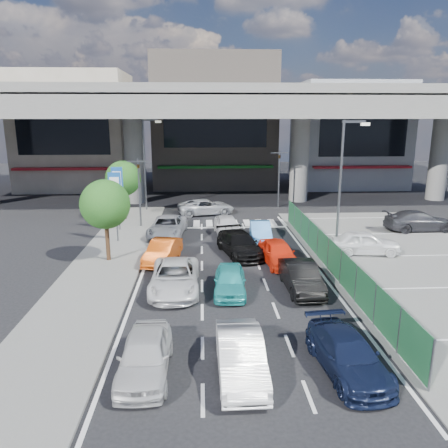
{
  "coord_description": "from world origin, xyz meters",
  "views": [
    {
      "loc": [
        -1.55,
        -20.38,
        8.23
      ],
      "look_at": [
        -0.33,
        3.48,
        2.3
      ],
      "focal_mm": 35.0,
      "sensor_mm": 36.0,
      "label": 1
    }
  ],
  "objects": [
    {
      "name": "traffic_cone",
      "position": [
        6.93,
        6.29,
        0.37
      ],
      "size": [
        0.36,
        0.36,
        0.62
      ],
      "primitive_type": "cone",
      "rotation": [
        0.0,
        0.0,
        -0.13
      ],
      "color": "#D3450B",
      "rests_on": "parking_lot"
    },
    {
      "name": "sedan_black_mid",
      "position": [
        0.7,
        4.91,
        0.68
      ],
      "size": [
        3.02,
        5.04,
        1.37
      ],
      "primitive_type": "imported",
      "rotation": [
        0.0,
        0.0,
        0.25
      ],
      "color": "black",
      "rests_on": "ground"
    },
    {
      "name": "taxi_orange_left",
      "position": [
        -3.85,
        3.76,
        0.65
      ],
      "size": [
        2.17,
        4.16,
        1.31
      ],
      "primitive_type": "imported",
      "rotation": [
        0.0,
        0.0,
        -0.21
      ],
      "color": "#C4490F",
      "rests_on": "ground"
    },
    {
      "name": "hatch_white_back_mid",
      "position": [
        -0.36,
        -7.75,
        0.69
      ],
      "size": [
        1.5,
        4.2,
        1.38
      ],
      "primitive_type": "imported",
      "rotation": [
        0.0,
        0.0,
        0.01
      ],
      "color": "white",
      "rests_on": "ground"
    },
    {
      "name": "sedan_white_front_mid",
      "position": [
        0.2,
        9.54,
        0.69
      ],
      "size": [
        1.99,
        4.18,
        1.38
      ],
      "primitive_type": "imported",
      "rotation": [
        0.0,
        0.0,
        0.09
      ],
      "color": "silver",
      "rests_on": "ground"
    },
    {
      "name": "parked_sedan_dgrey",
      "position": [
        14.27,
        9.79,
        0.79
      ],
      "size": [
        5.07,
        2.2,
        1.45
      ],
      "primitive_type": "imported",
      "rotation": [
        0.0,
        0.0,
        1.6
      ],
      "color": "#303035",
      "rests_on": "parking_lot"
    },
    {
      "name": "tree_far",
      "position": [
        -7.8,
        14.5,
        3.39
      ],
      "size": [
        2.8,
        2.8,
        4.8
      ],
      "color": "#382314",
      "rests_on": "ground"
    },
    {
      "name": "crossing_wagon_silver",
      "position": [
        -1.21,
        16.25,
        0.66
      ],
      "size": [
        5.13,
        3.15,
        1.33
      ],
      "primitive_type": "imported",
      "rotation": [
        0.0,
        0.0,
        1.78
      ],
      "color": "#AAACB2",
      "rests_on": "ground"
    },
    {
      "name": "kei_truck_front_right",
      "position": [
        2.4,
        8.15,
        0.62
      ],
      "size": [
        1.52,
        3.84,
        1.24
      ],
      "primitive_type": "imported",
      "rotation": [
        0.0,
        0.0,
        -0.06
      ],
      "color": "#5BA8F9",
      "rests_on": "ground"
    },
    {
      "name": "minivan_navy_back",
      "position": [
        3.15,
        -7.74,
        0.63
      ],
      "size": [
        2.22,
        4.5,
        1.26
      ],
      "primitive_type": "imported",
      "rotation": [
        0.0,
        0.0,
        0.11
      ],
      "color": "black",
      "rests_on": "ground"
    },
    {
      "name": "street_lamp_right",
      "position": [
        7.17,
        6.0,
        4.77
      ],
      "size": [
        1.65,
        0.22,
        8.0
      ],
      "color": "#595B60",
      "rests_on": "ground"
    },
    {
      "name": "taxi_orange_right",
      "position": [
        2.73,
        3.04,
        0.69
      ],
      "size": [
        2.12,
        4.22,
        1.38
      ],
      "primitive_type": "imported",
      "rotation": [
        0.0,
        0.0,
        0.12
      ],
      "color": "#F73112",
      "rests_on": "ground"
    },
    {
      "name": "street_lamp_left",
      "position": [
        -6.33,
        18.0,
        4.77
      ],
      "size": [
        1.65,
        0.22,
        8.0
      ],
      "color": "#595B60",
      "rests_on": "ground"
    },
    {
      "name": "van_white_back_left",
      "position": [
        -3.47,
        -7.55,
        0.69
      ],
      "size": [
        1.64,
        4.06,
        1.38
      ],
      "primitive_type": "imported",
      "rotation": [
        0.0,
        0.0,
        -0.0
      ],
      "color": "silver",
      "rests_on": "ground"
    },
    {
      "name": "parking_lot",
      "position": [
        11.0,
        2.0,
        0.03
      ],
      "size": [
        12.0,
        28.0,
        0.06
      ],
      "primitive_type": "cube",
      "color": "slate",
      "rests_on": "ground"
    },
    {
      "name": "hatch_black_mid_right",
      "position": [
        3.17,
        -0.83,
        0.69
      ],
      "size": [
        1.58,
        4.23,
        1.38
      ],
      "primitive_type": "imported",
      "rotation": [
        0.0,
        0.0,
        0.03
      ],
      "color": "black",
      "rests_on": "ground"
    },
    {
      "name": "expressway",
      "position": [
        0.0,
        22.0,
        8.76
      ],
      "size": [
        64.0,
        14.0,
        10.75
      ],
      "color": "slate",
      "rests_on": "ground"
    },
    {
      "name": "traffic_light_left",
      "position": [
        -6.2,
        12.0,
        3.94
      ],
      "size": [
        1.6,
        1.24,
        5.2
      ],
      "color": "#595B60",
      "rests_on": "ground"
    },
    {
      "name": "tree_near",
      "position": [
        -7.0,
        4.0,
        3.39
      ],
      "size": [
        2.8,
        2.8,
        4.8
      ],
      "color": "#382314",
      "rests_on": "ground"
    },
    {
      "name": "signboard_far",
      "position": [
        -7.6,
        10.99,
        3.06
      ],
      "size": [
        0.8,
        0.14,
        4.7
      ],
      "color": "#595B60",
      "rests_on": "ground"
    },
    {
      "name": "signboard_near",
      "position": [
        -7.2,
        7.99,
        3.06
      ],
      "size": [
        0.8,
        0.14,
        4.7
      ],
      "color": "#595B60",
      "rests_on": "ground"
    },
    {
      "name": "taxi_teal_mid",
      "position": [
        -0.27,
        -0.94,
        0.63
      ],
      "size": [
        1.72,
        3.79,
        1.26
      ],
      "primitive_type": "imported",
      "rotation": [
        0.0,
        0.0,
        -0.06
      ],
      "color": "#2BAFAF",
      "rests_on": "ground"
    },
    {
      "name": "building_center",
      "position": [
        0.0,
        32.97,
        7.49
      ],
      "size": [
        14.0,
        10.9,
        15.0
      ],
      "color": "gray",
      "rests_on": "ground"
    },
    {
      "name": "sidewalk_left",
      "position": [
        -7.0,
        4.0,
        0.06
      ],
      "size": [
        4.0,
        30.0,
        0.12
      ],
      "primitive_type": "cube",
      "color": "slate",
      "rests_on": "ground"
    },
    {
      "name": "ground",
      "position": [
        0.0,
        0.0,
        0.0
      ],
      "size": [
        120.0,
        120.0,
        0.0
      ],
      "primitive_type": "plane",
      "color": "black",
      "rests_on": "ground"
    },
    {
      "name": "wagon_silver_front_left",
      "position": [
        -4.0,
        9.4,
        0.69
      ],
      "size": [
        2.76,
        5.16,
        1.38
      ],
      "primitive_type": "imported",
      "rotation": [
        0.0,
        0.0,
        -0.1
      ],
      "color": "#ADAFB4",
      "rests_on": "ground"
    },
    {
      "name": "parked_sedan_white",
      "position": [
        8.27,
        4.53,
        0.78
      ],
      "size": [
        4.36,
        2.11,
        1.43
      ],
      "primitive_type": "imported",
      "rotation": [
        0.0,
        0.0,
        1.47
      ],
      "color": "white",
      "rests_on": "parking_lot"
    },
    {
      "name": "traffic_light_right",
      "position": [
        5.5,
        19.0,
        3.94
      ],
      "size": [
        1.6,
        1.24,
        5.2
      ],
      "color": "#595B60",
      "rests_on": "ground"
    },
    {
      "name": "fence_run",
      "position": [
        5.3,
        1.0,
        0.9
      ],
      "size": [
        0.16,
        22.0,
        1.8
      ],
      "primitive_type": null,
      "color": "#1D5631",
      "rests_on": "ground"
    },
    {
      "name": "building_west",
      "position": [
        -16.0,
        31.97,
        6.49
      ],
      "size": [
        12.0,
        10.9,
        13.0
      ],
      "color": "gray",
      "rests_on": "ground"
    },
    {
      "name": "sedan_white_mid_left",
      "position": [
        -2.91,
        -0.54,
        0.69
      ],
      "size": [
        2.32,
        4.98,
        1.38
      ],
      "primitive_type": "imported",
      "rotation": [
        0.0,
        0.0,
        0.01
      ],
      "color": "silver",
      "rests_on": "ground"
    },
    {
      "name": "building_east",
      "position": [
        16.0,
        31.97,
        5.99
      ],
      "size": [
        12.0,
        10.9,
        12.0
      ],
      "color": "gray",
      "rests_on": "ground"
    }
  ]
}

